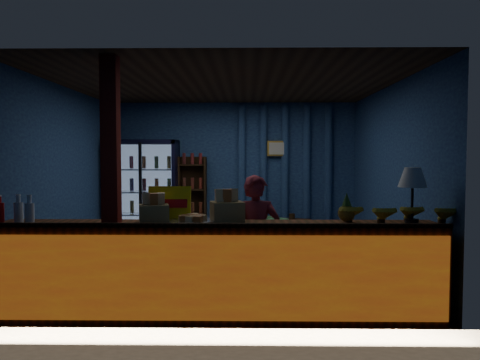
% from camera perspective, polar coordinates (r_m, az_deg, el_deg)
% --- Properties ---
extents(ground, '(4.60, 4.60, 0.00)m').
position_cam_1_polar(ground, '(6.71, -1.73, -10.99)').
color(ground, '#515154').
rests_on(ground, ground).
extents(room_walls, '(4.60, 4.60, 4.60)m').
position_cam_1_polar(room_walls, '(6.51, -1.75, 2.54)').
color(room_walls, navy).
rests_on(room_walls, ground).
extents(counter, '(4.40, 0.57, 0.99)m').
position_cam_1_polar(counter, '(4.74, -2.79, -10.97)').
color(counter, brown).
rests_on(counter, ground).
extents(support_post, '(0.16, 0.16, 2.60)m').
position_cam_1_polar(support_post, '(4.80, -15.41, -0.94)').
color(support_post, maroon).
rests_on(support_post, ground).
extents(beverage_cooler, '(1.20, 0.62, 1.90)m').
position_cam_1_polar(beverage_cooler, '(8.64, -11.49, -1.62)').
color(beverage_cooler, black).
rests_on(beverage_cooler, ground).
extents(bottle_shelf, '(0.50, 0.28, 1.60)m').
position_cam_1_polar(bottle_shelf, '(8.65, -5.77, -2.49)').
color(bottle_shelf, '#352011').
rests_on(bottle_shelf, ground).
extents(curtain_folds, '(1.74, 0.14, 2.50)m').
position_cam_1_polar(curtain_folds, '(8.67, 5.51, 0.87)').
color(curtain_folds, navy).
rests_on(curtain_folds, room_walls).
extents(framed_picture, '(0.36, 0.04, 0.28)m').
position_cam_1_polar(framed_picture, '(8.62, 4.55, 3.85)').
color(framed_picture, gold).
rests_on(framed_picture, room_walls).
extents(shopkeeper, '(0.54, 0.37, 1.41)m').
position_cam_1_polar(shopkeeper, '(5.16, 2.01, -7.25)').
color(shopkeeper, maroon).
rests_on(shopkeeper, ground).
extents(green_chair, '(0.87, 0.88, 0.57)m').
position_cam_1_polar(green_chair, '(8.06, 2.84, -6.54)').
color(green_chair, '#58B063').
rests_on(green_chair, ground).
extents(side_table, '(0.67, 0.58, 0.62)m').
position_cam_1_polar(side_table, '(8.19, 6.34, -6.58)').
color(side_table, '#352011').
rests_on(side_table, ground).
extents(yellow_sign, '(0.44, 0.09, 0.35)m').
position_cam_1_polar(yellow_sign, '(4.89, -8.60, -2.83)').
color(yellow_sign, yellow).
rests_on(yellow_sign, counter).
extents(soda_bottles, '(0.53, 0.17, 0.29)m').
position_cam_1_polar(soda_bottles, '(5.14, -26.32, -3.50)').
color(soda_bottles, red).
rests_on(soda_bottles, counter).
extents(snack_box_left, '(0.37, 0.33, 0.33)m').
position_cam_1_polar(snack_box_left, '(4.75, -1.58, -3.68)').
color(snack_box_left, tan).
rests_on(snack_box_left, counter).
extents(snack_box_centre, '(0.33, 0.29, 0.30)m').
position_cam_1_polar(snack_box_centre, '(4.74, -10.44, -3.89)').
color(snack_box_centre, tan).
rests_on(snack_box_centre, counter).
extents(pastry_tray, '(0.48, 0.48, 0.08)m').
position_cam_1_polar(pastry_tray, '(4.70, -5.92, -4.90)').
color(pastry_tray, silver).
rests_on(pastry_tray, counter).
extents(banana_bunches, '(1.16, 0.32, 0.19)m').
position_cam_1_polar(banana_bunches, '(4.90, 18.50, -3.92)').
color(banana_bunches, yellow).
rests_on(banana_bunches, counter).
extents(table_lamp, '(0.28, 0.28, 0.55)m').
position_cam_1_polar(table_lamp, '(4.91, 20.29, 0.04)').
color(table_lamp, black).
rests_on(table_lamp, counter).
extents(pineapple, '(0.17, 0.17, 0.29)m').
position_cam_1_polar(pineapple, '(4.79, 12.86, -3.66)').
color(pineapple, olive).
rests_on(pineapple, counter).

